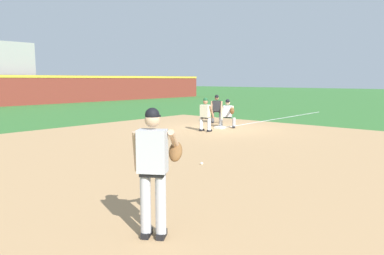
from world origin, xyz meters
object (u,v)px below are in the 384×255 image
(baserunner, at_px, (205,113))
(first_baseman, at_px, (228,112))
(pitcher, at_px, (154,165))
(umpire, at_px, (217,108))
(first_base_bag, at_px, (220,128))
(baseball, at_px, (202,163))

(baserunner, bearing_deg, first_baseman, -2.92)
(pitcher, relative_size, first_baseman, 1.39)
(first_baseman, distance_m, umpire, 1.98)
(first_base_bag, height_order, pitcher, pitcher)
(baseball, bearing_deg, first_base_bag, 33.02)
(first_base_bag, relative_size, pitcher, 0.20)
(baseball, xyz_separation_m, baserunner, (5.00, 3.92, 0.76))
(first_base_bag, bearing_deg, pitcher, -147.67)
(baseball, height_order, umpire, umpire)
(first_baseman, relative_size, baserunner, 0.92)
(baserunner, bearing_deg, umpire, 28.31)
(first_baseman, bearing_deg, baseball, -149.64)
(first_base_bag, relative_size, umpire, 0.26)
(pitcher, xyz_separation_m, umpire, (11.72, 7.80, -0.27))
(first_baseman, xyz_separation_m, umpire, (1.21, 1.56, 0.06))
(umpire, bearing_deg, first_baseman, -127.62)
(baseball, relative_size, first_baseman, 0.06)
(first_base_bag, xyz_separation_m, umpire, (1.55, 1.37, 0.75))
(pitcher, bearing_deg, baseball, 31.22)
(pitcher, relative_size, umpire, 1.27)
(first_base_bag, relative_size, first_baseman, 0.28)
(baseball, distance_m, first_baseman, 7.63)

